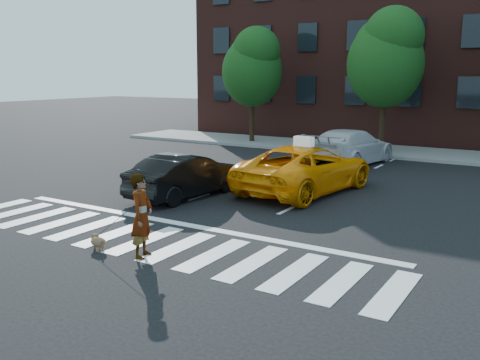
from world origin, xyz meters
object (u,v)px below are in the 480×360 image
object	(u,v)px
white_suv	(350,147)
tree_mid	(386,54)
tree_left	(253,64)
black_sedan	(186,175)
dog	(98,241)
woman	(142,216)
taxi	(306,169)

from	to	relation	value
white_suv	tree_mid	bearing A→B (deg)	-86.87
tree_left	tree_mid	size ratio (longest dim) A/B	0.92
black_sedan	dog	size ratio (longest dim) A/B	7.39
white_suv	dog	distance (m)	14.18
tree_left	woman	distance (m)	19.81
black_sedan	taxi	bearing A→B (deg)	-131.90
tree_mid	black_sedan	xyz separation A→B (m)	(-2.53, -12.72, -4.14)
black_sedan	dog	bearing A→B (deg)	111.84
tree_left	white_suv	bearing A→B (deg)	-28.33
tree_left	taxi	xyz separation A→B (m)	(7.96, -10.00, -3.65)
white_suv	woman	bearing A→B (deg)	97.75
tree_mid	white_suv	distance (m)	5.66
tree_mid	black_sedan	bearing A→B (deg)	-101.27
white_suv	tree_left	bearing A→B (deg)	-22.30
dog	tree_mid	bearing A→B (deg)	110.10
black_sedan	white_suv	world-z (taller)	white_suv
black_sedan	woman	size ratio (longest dim) A/B	2.31
tree_left	taxi	size ratio (longest dim) A/B	1.14
taxi	dog	bearing A→B (deg)	87.24
tree_left	black_sedan	world-z (taller)	tree_left
white_suv	woman	distance (m)	13.97
tree_left	taxi	world-z (taller)	tree_left
tree_left	dog	bearing A→B (deg)	-70.19
woman	tree_mid	bearing A→B (deg)	-17.65
tree_left	taxi	distance (m)	13.29
tree_left	tree_mid	distance (m)	7.51
taxi	tree_mid	bearing A→B (deg)	-80.02
taxi	white_suv	distance (m)	6.09
tree_left	black_sedan	bearing A→B (deg)	-68.67
woman	black_sedan	bearing A→B (deg)	9.62
black_sedan	woman	distance (m)	5.87
tree_left	tree_mid	bearing A→B (deg)	-0.00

